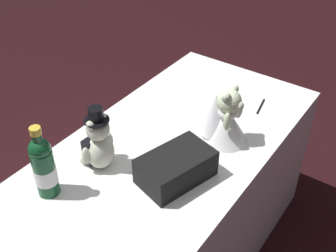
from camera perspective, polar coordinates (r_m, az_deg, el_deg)
name	(u,v)px	position (r m, az deg, el deg)	size (l,w,h in m)	color
reception_table	(168,205)	(2.03, 0.00, -10.69)	(1.55, 0.77, 0.74)	white
teddy_bear_groom	(98,144)	(1.64, -9.43, -2.39)	(0.15, 0.14, 0.28)	beige
teddy_bear_bride	(224,118)	(1.76, 7.52, 1.12)	(0.19, 0.22, 0.25)	white
champagne_bottle	(44,166)	(1.55, -16.46, -5.24)	(0.08, 0.08, 0.30)	#134B27
signing_pen	(261,106)	(2.05, 12.44, 2.69)	(0.14, 0.03, 0.01)	black
gift_case_black	(176,167)	(1.59, 1.08, -5.59)	(0.32, 0.24, 0.11)	black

